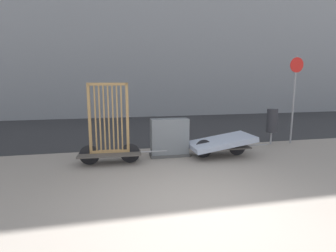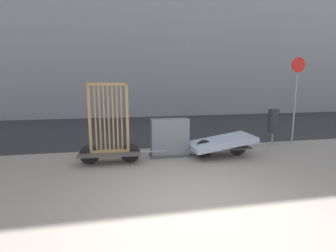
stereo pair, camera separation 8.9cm
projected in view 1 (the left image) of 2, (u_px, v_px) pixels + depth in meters
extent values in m
plane|color=gray|center=(206.00, 209.00, 4.36)|extent=(60.00, 60.00, 0.00)
cube|color=#2D2D30|center=(144.00, 128.00, 12.11)|extent=(56.00, 7.62, 0.01)
cube|color=#4C4742|center=(110.00, 153.00, 6.77)|extent=(1.62, 0.74, 0.04)
cylinder|color=black|center=(130.00, 153.00, 6.85)|extent=(0.51, 0.06, 0.51)
cylinder|color=black|center=(90.00, 155.00, 6.69)|extent=(0.51, 0.06, 0.51)
cylinder|color=gray|center=(154.00, 151.00, 6.95)|extent=(0.70, 0.07, 0.03)
cube|color=#A87F4C|center=(110.00, 151.00, 6.76)|extent=(1.01, 0.13, 0.07)
cube|color=#A87F4C|center=(107.00, 84.00, 6.47)|extent=(1.01, 0.13, 0.07)
cube|color=#A87F4C|center=(90.00, 119.00, 6.54)|extent=(0.07, 0.07, 1.79)
cube|color=#A87F4C|center=(127.00, 118.00, 6.69)|extent=(0.07, 0.07, 1.79)
cube|color=#A87F4C|center=(95.00, 119.00, 6.56)|extent=(0.04, 0.05, 1.72)
cube|color=#A87F4C|center=(100.00, 119.00, 6.58)|extent=(0.04, 0.05, 1.72)
cube|color=#A87F4C|center=(104.00, 118.00, 6.60)|extent=(0.04, 0.05, 1.72)
cube|color=#A87F4C|center=(109.00, 118.00, 6.61)|extent=(0.04, 0.05, 1.72)
cube|color=#A87F4C|center=(113.00, 118.00, 6.63)|extent=(0.04, 0.05, 1.72)
cube|color=#A87F4C|center=(117.00, 118.00, 6.65)|extent=(0.04, 0.05, 1.72)
cube|color=#A87F4C|center=(122.00, 118.00, 6.67)|extent=(0.04, 0.05, 1.72)
cube|color=#4C4742|center=(221.00, 147.00, 7.42)|extent=(1.59, 0.66, 0.04)
cylinder|color=black|center=(237.00, 147.00, 7.54)|extent=(0.51, 0.04, 0.51)
cylinder|color=black|center=(204.00, 149.00, 7.32)|extent=(0.51, 0.04, 0.51)
cylinder|color=gray|center=(257.00, 145.00, 7.67)|extent=(0.70, 0.03, 0.03)
cube|color=#9EA8BC|center=(221.00, 142.00, 7.40)|extent=(1.77, 1.05, 0.39)
cube|color=#4C4C4C|center=(170.00, 155.00, 7.49)|extent=(1.12, 0.42, 0.08)
cube|color=slate|center=(170.00, 138.00, 7.41)|extent=(1.06, 0.36, 1.08)
cylinder|color=gray|center=(271.00, 138.00, 8.89)|extent=(0.06, 0.06, 0.42)
cylinder|color=#2D2D33|center=(272.00, 121.00, 8.79)|extent=(0.35, 0.35, 0.78)
cylinder|color=gray|center=(294.00, 101.00, 8.84)|extent=(0.06, 0.06, 2.95)
cylinder|color=red|center=(297.00, 65.00, 8.63)|extent=(0.49, 0.02, 0.49)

